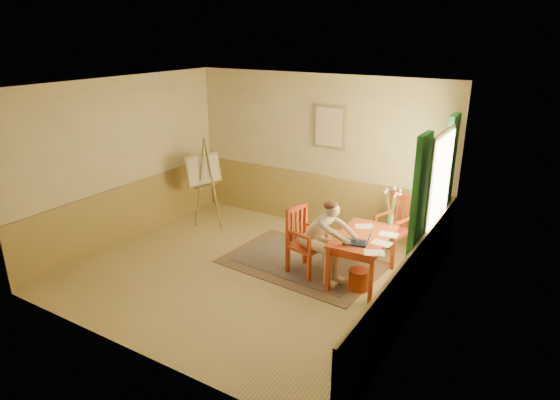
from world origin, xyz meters
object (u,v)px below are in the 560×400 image
Objects in this scene: figure at (322,235)px; laptop at (360,241)px; chair_left at (305,241)px; chair_back at (395,226)px; easel at (205,173)px; table at (363,241)px.

figure is 0.60m from laptop.
chair_left is 1.58m from chair_back.
chair_back is 1.36m from laptop.
chair_left is at bearing 174.13° from laptop.
chair_back is 2.45× the size of laptop.
chair_back is at bearing 87.15° from laptop.
chair_left is 0.61× the size of easel.
easel is at bearing 163.31° from chair_left.
easel is (-3.50, -0.48, 0.48)m from chair_back.
figure is 2.99× the size of laptop.
easel reaches higher than figure.
chair_left is 0.95m from laptop.
chair_back is 1.46m from figure.
table is at bearing -96.84° from chair_back.
chair_left is at bearing -166.89° from table.
figure is (-0.66, -1.30, 0.18)m from chair_back.
easel is (-3.43, 0.85, 0.22)m from laptop.
easel is at bearing 170.62° from table.
chair_left is 0.82× the size of figure.
table is 1.06m from chair_back.
chair_left is at bearing 169.97° from figure.
chair_back is (0.98, 1.24, 0.00)m from chair_left.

